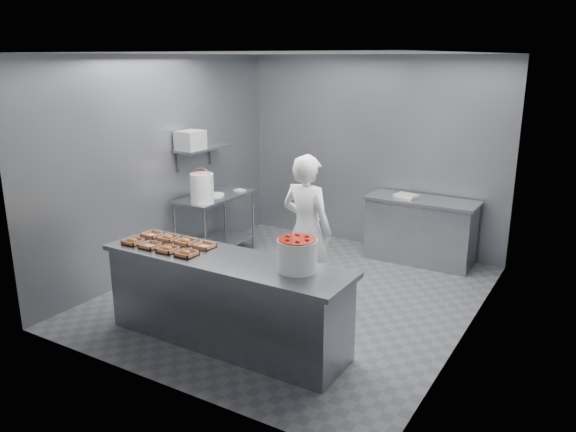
# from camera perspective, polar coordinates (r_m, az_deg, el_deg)

# --- Properties ---
(floor) EXTENTS (4.50, 4.50, 0.00)m
(floor) POSITION_cam_1_polar(r_m,az_deg,el_deg) (6.83, 0.70, -8.01)
(floor) COLOR #4C4C51
(floor) RESTS_ON ground
(ceiling) EXTENTS (4.50, 4.50, 0.00)m
(ceiling) POSITION_cam_1_polar(r_m,az_deg,el_deg) (6.24, 0.79, 16.21)
(ceiling) COLOR white
(ceiling) RESTS_ON wall_back
(wall_back) EXTENTS (4.00, 0.04, 2.80)m
(wall_back) POSITION_cam_1_polar(r_m,az_deg,el_deg) (8.37, 8.57, 6.33)
(wall_back) COLOR slate
(wall_back) RESTS_ON ground
(wall_left) EXTENTS (0.04, 4.50, 2.80)m
(wall_left) POSITION_cam_1_polar(r_m,az_deg,el_deg) (7.57, -12.50, 5.13)
(wall_left) COLOR slate
(wall_left) RESTS_ON ground
(wall_right) EXTENTS (0.04, 4.50, 2.80)m
(wall_right) POSITION_cam_1_polar(r_m,az_deg,el_deg) (5.68, 18.46, 1.15)
(wall_right) COLOR slate
(wall_right) RESTS_ON ground
(service_counter) EXTENTS (2.60, 0.70, 0.90)m
(service_counter) POSITION_cam_1_polar(r_m,az_deg,el_deg) (5.62, -6.32, -8.52)
(service_counter) COLOR slate
(service_counter) RESTS_ON ground
(prep_table) EXTENTS (0.60, 1.20, 0.90)m
(prep_table) POSITION_cam_1_polar(r_m,az_deg,el_deg) (7.97, -7.38, -0.06)
(prep_table) COLOR slate
(prep_table) RESTS_ON ground
(back_counter) EXTENTS (1.50, 0.60, 0.90)m
(back_counter) POSITION_cam_1_polar(r_m,az_deg,el_deg) (7.97, 13.29, -1.41)
(back_counter) COLOR slate
(back_counter) RESTS_ON ground
(wall_shelf) EXTENTS (0.35, 0.90, 0.03)m
(wall_shelf) POSITION_cam_1_polar(r_m,az_deg,el_deg) (7.87, -8.61, 6.83)
(wall_shelf) COLOR slate
(wall_shelf) RESTS_ON wall_left
(tray_0) EXTENTS (0.19, 0.18, 0.06)m
(tray_0) POSITION_cam_1_polar(r_m,az_deg,el_deg) (6.04, -15.46, -2.48)
(tray_0) COLOR tan
(tray_0) RESTS_ON service_counter
(tray_1) EXTENTS (0.19, 0.18, 0.04)m
(tray_1) POSITION_cam_1_polar(r_m,az_deg,el_deg) (5.87, -13.80, -2.91)
(tray_1) COLOR tan
(tray_1) RESTS_ON service_counter
(tray_2) EXTENTS (0.19, 0.18, 0.06)m
(tray_2) POSITION_cam_1_polar(r_m,az_deg,el_deg) (5.71, -12.10, -3.30)
(tray_2) COLOR tan
(tray_2) RESTS_ON service_counter
(tray_3) EXTENTS (0.19, 0.18, 0.06)m
(tray_3) POSITION_cam_1_polar(r_m,az_deg,el_deg) (5.56, -10.28, -3.74)
(tray_3) COLOR tan
(tray_3) RESTS_ON service_counter
(tray_4) EXTENTS (0.19, 0.18, 0.04)m
(tray_4) POSITION_cam_1_polar(r_m,az_deg,el_deg) (6.22, -13.62, -1.84)
(tray_4) COLOR tan
(tray_4) RESTS_ON service_counter
(tray_5) EXTENTS (0.19, 0.18, 0.06)m
(tray_5) POSITION_cam_1_polar(r_m,az_deg,el_deg) (6.06, -12.02, -2.18)
(tray_5) COLOR tan
(tray_5) RESTS_ON service_counter
(tray_6) EXTENTS (0.19, 0.18, 0.06)m
(tray_6) POSITION_cam_1_polar(r_m,az_deg,el_deg) (5.90, -10.30, -2.56)
(tray_6) COLOR tan
(tray_6) RESTS_ON service_counter
(tray_7) EXTENTS (0.19, 0.18, 0.04)m
(tray_7) POSITION_cam_1_polar(r_m,az_deg,el_deg) (5.75, -8.47, -3.00)
(tray_7) COLOR tan
(tray_7) RESTS_ON service_counter
(worker) EXTENTS (0.67, 0.48, 1.74)m
(worker) POSITION_cam_1_polar(r_m,az_deg,el_deg) (6.38, 1.90, -1.41)
(worker) COLOR white
(worker) RESTS_ON ground
(strawberry_tub) EXTENTS (0.36, 0.36, 0.30)m
(strawberry_tub) POSITION_cam_1_polar(r_m,az_deg,el_deg) (5.05, 0.95, -3.84)
(strawberry_tub) COLOR white
(strawberry_tub) RESTS_ON service_counter
(glaze_bucket) EXTENTS (0.32, 0.31, 0.47)m
(glaze_bucket) POSITION_cam_1_polar(r_m,az_deg,el_deg) (7.49, -8.73, 2.89)
(glaze_bucket) COLOR white
(glaze_bucket) RESTS_ON prep_table
(bucket_lid) EXTENTS (0.30, 0.30, 0.02)m
(bucket_lid) POSITION_cam_1_polar(r_m,az_deg,el_deg) (7.88, -7.55, 2.13)
(bucket_lid) COLOR white
(bucket_lid) RESTS_ON prep_table
(rag) EXTENTS (0.16, 0.15, 0.02)m
(rag) POSITION_cam_1_polar(r_m,az_deg,el_deg) (8.12, -4.92, 2.63)
(rag) COLOR #CCB28C
(rag) RESTS_ON prep_table
(appliance) EXTENTS (0.30, 0.34, 0.25)m
(appliance) POSITION_cam_1_polar(r_m,az_deg,el_deg) (7.66, -9.89, 7.60)
(appliance) COLOR gray
(appliance) RESTS_ON wall_shelf
(paper_stack) EXTENTS (0.34, 0.28, 0.04)m
(paper_stack) POSITION_cam_1_polar(r_m,az_deg,el_deg) (7.92, 11.95, 2.05)
(paper_stack) COLOR silver
(paper_stack) RESTS_ON back_counter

